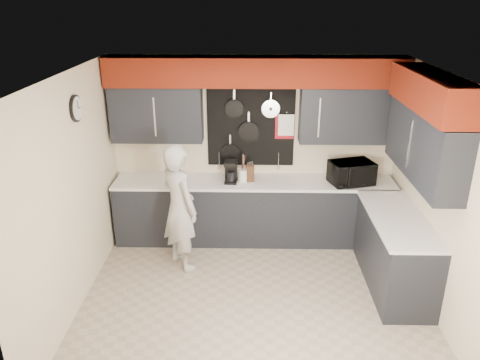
{
  "coord_description": "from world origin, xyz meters",
  "views": [
    {
      "loc": [
        -0.07,
        -4.61,
        3.37
      ],
      "look_at": [
        -0.18,
        0.5,
        1.31
      ],
      "focal_mm": 35.0,
      "sensor_mm": 36.0,
      "label": 1
    }
  ],
  "objects_px": {
    "microwave": "(351,173)",
    "knife_block": "(250,173)",
    "utensil_crock": "(243,175)",
    "coffee_maker": "(231,171)",
    "person": "(180,208)"
  },
  "relations": [
    {
      "from": "microwave",
      "to": "knife_block",
      "type": "height_order",
      "value": "microwave"
    },
    {
      "from": "knife_block",
      "to": "person",
      "type": "relative_size",
      "value": 0.14
    },
    {
      "from": "coffee_maker",
      "to": "person",
      "type": "distance_m",
      "value": 0.96
    },
    {
      "from": "knife_block",
      "to": "person",
      "type": "distance_m",
      "value": 1.16
    },
    {
      "from": "utensil_crock",
      "to": "coffee_maker",
      "type": "relative_size",
      "value": 0.57
    },
    {
      "from": "utensil_crock",
      "to": "person",
      "type": "bearing_deg",
      "value": -138.44
    },
    {
      "from": "utensil_crock",
      "to": "person",
      "type": "distance_m",
      "value": 1.07
    },
    {
      "from": "utensil_crock",
      "to": "coffee_maker",
      "type": "height_order",
      "value": "coffee_maker"
    },
    {
      "from": "knife_block",
      "to": "coffee_maker",
      "type": "relative_size",
      "value": 0.74
    },
    {
      "from": "microwave",
      "to": "knife_block",
      "type": "bearing_deg",
      "value": 160.61
    },
    {
      "from": "person",
      "to": "knife_block",
      "type": "bearing_deg",
      "value": -92.9
    },
    {
      "from": "knife_block",
      "to": "utensil_crock",
      "type": "xyz_separation_m",
      "value": [
        -0.1,
        -0.01,
        -0.03
      ]
    },
    {
      "from": "microwave",
      "to": "person",
      "type": "xyz_separation_m",
      "value": [
        -2.27,
        -0.65,
        -0.24
      ]
    },
    {
      "from": "coffee_maker",
      "to": "microwave",
      "type": "bearing_deg",
      "value": 2.11
    },
    {
      "from": "coffee_maker",
      "to": "person",
      "type": "xyz_separation_m",
      "value": [
        -0.63,
        -0.68,
        -0.24
      ]
    }
  ]
}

